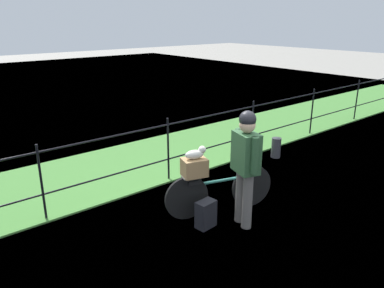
# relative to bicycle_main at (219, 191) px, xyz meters

# --- Properties ---
(ground_plane) EXTENTS (60.00, 60.00, 0.00)m
(ground_plane) POSITION_rel_bicycle_main_xyz_m (0.13, -0.34, -0.35)
(ground_plane) COLOR gray
(grass_strip) EXTENTS (27.00, 2.40, 0.03)m
(grass_strip) POSITION_rel_bicycle_main_xyz_m (0.13, 2.55, -0.34)
(grass_strip) COLOR #478438
(grass_strip) RESTS_ON ground
(harbor_water) EXTENTS (30.00, 30.00, 0.00)m
(harbor_water) POSITION_rel_bicycle_main_xyz_m (0.13, 9.11, -0.35)
(harbor_water) COLOR #426684
(harbor_water) RESTS_ON ground
(iron_fence) EXTENTS (18.04, 0.04, 1.18)m
(iron_fence) POSITION_rel_bicycle_main_xyz_m (0.13, 1.46, 0.33)
(iron_fence) COLOR black
(iron_fence) RESTS_ON ground
(bicycle_main) EXTENTS (1.69, 0.58, 0.67)m
(bicycle_main) POSITION_rel_bicycle_main_xyz_m (0.00, 0.00, 0.00)
(bicycle_main) COLOR black
(bicycle_main) RESTS_ON ground
(wooden_crate) EXTENTS (0.41, 0.35, 0.26)m
(wooden_crate) POSITION_rel_bicycle_main_xyz_m (-0.39, 0.12, 0.45)
(wooden_crate) COLOR #A87F51
(wooden_crate) RESTS_ON bicycle_main
(terrier_dog) EXTENTS (0.32, 0.22, 0.18)m
(terrier_dog) POSITION_rel_bicycle_main_xyz_m (-0.36, 0.12, 0.65)
(terrier_dog) COLOR silver
(terrier_dog) RESTS_ON wooden_crate
(cyclist_person) EXTENTS (0.37, 0.52, 1.68)m
(cyclist_person) POSITION_rel_bicycle_main_xyz_m (0.02, -0.48, 0.65)
(cyclist_person) COLOR slate
(cyclist_person) RESTS_ON ground
(backpack_on_paving) EXTENTS (0.30, 0.20, 0.40)m
(backpack_on_paving) POSITION_rel_bicycle_main_xyz_m (-0.44, -0.20, -0.15)
(backpack_on_paving) COLOR black
(backpack_on_paving) RESTS_ON ground
(mooring_bollard) EXTENTS (0.20, 0.20, 0.43)m
(mooring_bollard) POSITION_rel_bicycle_main_xyz_m (2.60, 0.96, -0.14)
(mooring_bollard) COLOR #38383D
(mooring_bollard) RESTS_ON ground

